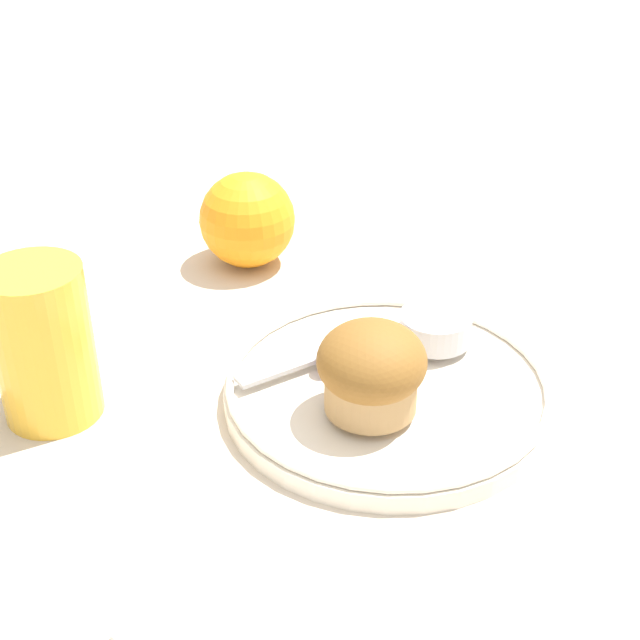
# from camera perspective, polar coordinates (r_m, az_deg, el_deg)

# --- Properties ---
(ground_plane) EXTENTS (3.00, 3.00, 0.00)m
(ground_plane) POSITION_cam_1_polar(r_m,az_deg,el_deg) (0.63, 3.62, -5.76)
(ground_plane) COLOR beige
(plate) EXTENTS (0.23, 0.23, 0.02)m
(plate) POSITION_cam_1_polar(r_m,az_deg,el_deg) (0.63, 4.47, -4.51)
(plate) COLOR silver
(plate) RESTS_ON ground_plane
(muffin) EXTENTS (0.07, 0.07, 0.06)m
(muffin) POSITION_cam_1_polar(r_m,az_deg,el_deg) (0.58, 3.31, -3.18)
(muffin) COLOR tan
(muffin) RESTS_ON plate
(cream_ramekin) EXTENTS (0.05, 0.05, 0.02)m
(cream_ramekin) POSITION_cam_1_polar(r_m,az_deg,el_deg) (0.67, 7.20, -0.32)
(cream_ramekin) COLOR silver
(cream_ramekin) RESTS_ON plate
(berry_pair) EXTENTS (0.03, 0.02, 0.02)m
(berry_pair) POSITION_cam_1_polar(r_m,az_deg,el_deg) (0.64, 0.86, -2.07)
(berry_pair) COLOR #4C194C
(berry_pair) RESTS_ON plate
(butter_knife) EXTENTS (0.17, 0.07, 0.00)m
(butter_knife) POSITION_cam_1_polar(r_m,az_deg,el_deg) (0.65, 1.35, -1.71)
(butter_knife) COLOR #B7B7BC
(butter_knife) RESTS_ON plate
(orange_fruit) EXTENTS (0.09, 0.09, 0.09)m
(orange_fruit) POSITION_cam_1_polar(r_m,az_deg,el_deg) (0.80, -4.68, 6.42)
(orange_fruit) COLOR orange
(orange_fruit) RESTS_ON ground_plane
(juice_glass) EXTENTS (0.07, 0.07, 0.11)m
(juice_glass) POSITION_cam_1_polar(r_m,az_deg,el_deg) (0.62, -17.30, -1.46)
(juice_glass) COLOR gold
(juice_glass) RESTS_ON ground_plane
(folded_napkin) EXTENTS (0.12, 0.06, 0.01)m
(folded_napkin) POSITION_cam_1_polar(r_m,az_deg,el_deg) (0.50, -5.69, -17.03)
(folded_napkin) COLOR white
(folded_napkin) RESTS_ON ground_plane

